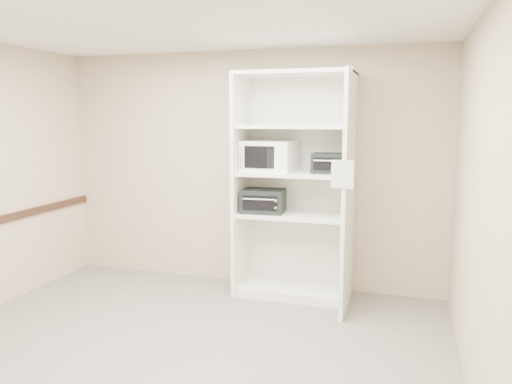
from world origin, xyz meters
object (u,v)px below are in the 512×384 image
(microwave, at_px, (269,156))
(toaster_oven_lower, at_px, (263,201))
(shelving_unit, at_px, (298,194))
(toaster_oven_upper, at_px, (330,163))

(microwave, distance_m, toaster_oven_lower, 0.49)
(shelving_unit, relative_size, toaster_oven_upper, 6.70)
(shelving_unit, distance_m, microwave, 0.52)
(shelving_unit, relative_size, microwave, 4.46)
(toaster_oven_upper, distance_m, toaster_oven_lower, 0.84)
(shelving_unit, bearing_deg, toaster_oven_lower, -171.61)
(shelving_unit, xyz_separation_m, toaster_oven_lower, (-0.38, -0.06, -0.08))
(toaster_oven_lower, bearing_deg, toaster_oven_upper, -2.33)
(shelving_unit, height_order, toaster_oven_upper, shelving_unit)
(shelving_unit, xyz_separation_m, toaster_oven_upper, (0.34, -0.04, 0.34))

